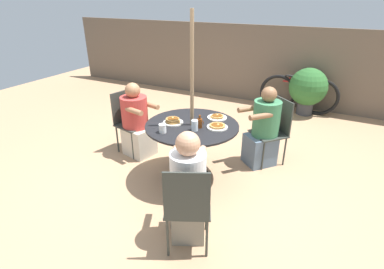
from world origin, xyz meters
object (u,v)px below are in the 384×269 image
object	(u,v)px
patio_chair_east	(187,205)
drinking_glass_a	(195,125)
patio_chair_north	(129,118)
diner_south	(263,130)
potted_shrub	(308,88)
bicycle	(298,94)
patio_table	(192,137)
syrup_bottle	(200,123)
pancake_plate_b	(173,121)
pancake_plate_c	(217,126)
coffee_cup	(163,128)
pancake_plate_a	(217,117)
diner_north	(137,123)
patio_chair_south	(274,128)
diner_east	(188,191)

from	to	relation	value
patio_chair_east	drinking_glass_a	size ratio (longest dim) A/B	7.32
patio_chair_north	diner_south	distance (m)	1.93
patio_chair_north	potted_shrub	size ratio (longest dim) A/B	1.00
bicycle	drinking_glass_a	bearing A→B (deg)	-105.23
patio_table	drinking_glass_a	size ratio (longest dim) A/B	9.09
patio_chair_north	syrup_bottle	bearing A→B (deg)	89.57
pancake_plate_b	drinking_glass_a	world-z (taller)	drinking_glass_a
pancake_plate_c	coffee_cup	size ratio (longest dim) A/B	2.46
drinking_glass_a	potted_shrub	size ratio (longest dim) A/B	0.14
pancake_plate_a	bicycle	world-z (taller)	pancake_plate_a
patio_table	coffee_cup	distance (m)	0.45
patio_table	drinking_glass_a	distance (m)	0.28
diner_north	patio_chair_south	world-z (taller)	diner_north
diner_north	pancake_plate_c	xyz separation A→B (m)	(1.31, -0.17, 0.28)
coffee_cup	bicycle	xyz separation A→B (m)	(0.98, 3.42, -0.43)
patio_table	diner_east	xyz separation A→B (m)	(0.44, -0.94, -0.06)
diner_east	pancake_plate_b	bearing A→B (deg)	102.18
diner_east	patio_chair_north	bearing A→B (deg)	118.30
patio_chair_north	patio_chair_east	size ratio (longest dim) A/B	1.00
patio_chair_south	drinking_glass_a	bearing A→B (deg)	97.59
drinking_glass_a	diner_north	bearing A→B (deg)	162.02
diner_north	patio_chair_north	bearing A→B (deg)	-90.00
patio_table	drinking_glass_a	xyz separation A→B (m)	(0.10, -0.13, 0.22)
patio_chair_south	coffee_cup	xyz separation A→B (m)	(-1.00, -1.25, 0.28)
patio_table	syrup_bottle	size ratio (longest dim) A/B	7.20
pancake_plate_c	syrup_bottle	distance (m)	0.21
diner_north	coffee_cup	world-z (taller)	diner_north
diner_south	bicycle	distance (m)	2.31
patio_chair_east	pancake_plate_a	xyz separation A→B (m)	(-0.32, 1.42, 0.25)
drinking_glass_a	bicycle	world-z (taller)	drinking_glass_a
diner_south	patio_table	bearing A→B (deg)	90.00
bicycle	pancake_plate_c	bearing A→B (deg)	-102.24
pancake_plate_b	pancake_plate_a	bearing A→B (deg)	43.07
pancake_plate_b	bicycle	world-z (taller)	pancake_plate_b
pancake_plate_b	syrup_bottle	distance (m)	0.35
patio_table	pancake_plate_c	size ratio (longest dim) A/B	4.61
diner_south	pancake_plate_b	bearing A→B (deg)	84.13
diner_north	syrup_bottle	size ratio (longest dim) A/B	6.86
diner_east	diner_south	distance (m)	1.72
patio_chair_north	bicycle	world-z (taller)	patio_chair_north
pancake_plate_b	syrup_bottle	size ratio (longest dim) A/B	1.56
coffee_cup	patio_table	bearing A→B (deg)	60.85
bicycle	pancake_plate_b	bearing A→B (deg)	-111.06
patio_chair_south	coffee_cup	distance (m)	1.62
coffee_cup	syrup_bottle	bearing A→B (deg)	44.71
patio_chair_north	diner_north	world-z (taller)	diner_north
patio_table	patio_chair_south	world-z (taller)	patio_chair_south
patio_chair_north	pancake_plate_c	distance (m)	1.52
patio_chair_east	potted_shrub	size ratio (longest dim) A/B	1.00
syrup_bottle	bicycle	size ratio (longest dim) A/B	0.10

